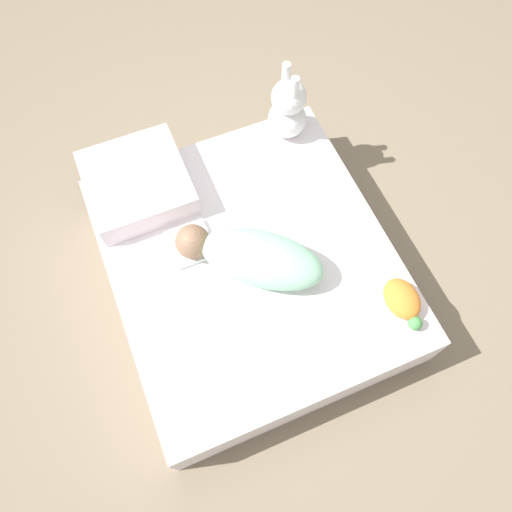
# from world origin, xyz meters

# --- Properties ---
(ground_plane) EXTENTS (12.00, 12.00, 0.00)m
(ground_plane) POSITION_xyz_m (0.00, 0.00, 0.00)
(ground_plane) COLOR #7A6B56
(bed_mattress) EXTENTS (1.13, 1.01, 0.23)m
(bed_mattress) POSITION_xyz_m (0.00, 0.00, 0.12)
(bed_mattress) COLOR white
(bed_mattress) RESTS_ON ground_plane
(burp_cloth) EXTENTS (0.16, 0.15, 0.02)m
(burp_cloth) POSITION_xyz_m (-0.13, -0.19, 0.24)
(burp_cloth) COLOR white
(burp_cloth) RESTS_ON bed_mattress
(swaddled_baby) EXTENTS (0.44, 0.50, 0.15)m
(swaddled_baby) POSITION_xyz_m (0.04, -0.01, 0.31)
(swaddled_baby) COLOR #99D6B2
(swaddled_baby) RESTS_ON bed_mattress
(pillow) EXTENTS (0.38, 0.37, 0.11)m
(pillow) POSITION_xyz_m (-0.43, -0.29, 0.29)
(pillow) COLOR white
(pillow) RESTS_ON bed_mattress
(bunny_plush) EXTENTS (0.15, 0.15, 0.33)m
(bunny_plush) POSITION_xyz_m (-0.48, 0.36, 0.37)
(bunny_plush) COLOR white
(bunny_plush) RESTS_ON bed_mattress
(turtle_plush) EXTENTS (0.19, 0.12, 0.08)m
(turtle_plush) POSITION_xyz_m (0.38, 0.41, 0.27)
(turtle_plush) COLOR orange
(turtle_plush) RESTS_ON bed_mattress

